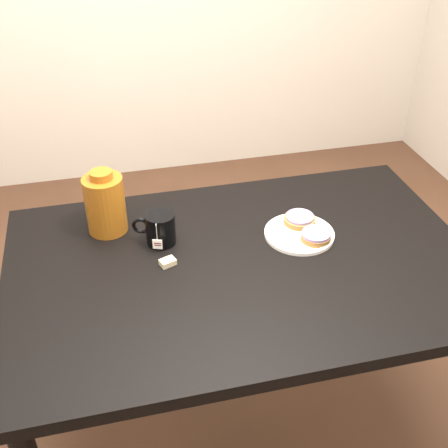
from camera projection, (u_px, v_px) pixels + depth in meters
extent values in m
plane|color=brown|center=(239.00, 418.00, 2.10)|extent=(4.00, 4.00, 0.00)
cube|color=black|center=(243.00, 266.00, 1.69)|extent=(1.40, 0.90, 0.04)
cylinder|color=black|center=(48.00, 306.00, 2.09)|extent=(0.06, 0.06, 0.71)
cylinder|color=black|center=(365.00, 257.00, 2.34)|extent=(0.06, 0.06, 0.71)
cylinder|color=white|center=(299.00, 234.00, 1.78)|extent=(0.22, 0.22, 0.01)
torus|color=white|center=(299.00, 232.00, 1.78)|extent=(0.22, 0.22, 0.01)
cylinder|color=brown|center=(300.00, 220.00, 1.82)|extent=(0.11, 0.11, 0.02)
cylinder|color=#937AA4|center=(300.00, 217.00, 1.81)|extent=(0.09, 0.09, 0.01)
cylinder|color=brown|center=(316.00, 237.00, 1.74)|extent=(0.12, 0.12, 0.02)
cylinder|color=#937AA4|center=(316.00, 234.00, 1.73)|extent=(0.11, 0.11, 0.01)
cylinder|color=black|center=(161.00, 228.00, 1.73)|extent=(0.12, 0.12, 0.10)
cylinder|color=black|center=(160.00, 217.00, 1.70)|extent=(0.08, 0.08, 0.00)
torus|color=black|center=(141.00, 226.00, 1.73)|extent=(0.06, 0.03, 0.06)
cylinder|color=beige|center=(157.00, 232.00, 1.67)|extent=(0.00, 0.00, 0.06)
cube|color=white|center=(158.00, 244.00, 1.70)|extent=(0.03, 0.01, 0.03)
cube|color=#C6B793|center=(168.00, 262.00, 1.66)|extent=(0.05, 0.05, 0.02)
cylinder|color=#65330D|center=(105.00, 205.00, 1.76)|extent=(0.16, 0.16, 0.19)
cylinder|color=#65330D|center=(101.00, 175.00, 1.70)|extent=(0.07, 0.07, 0.02)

